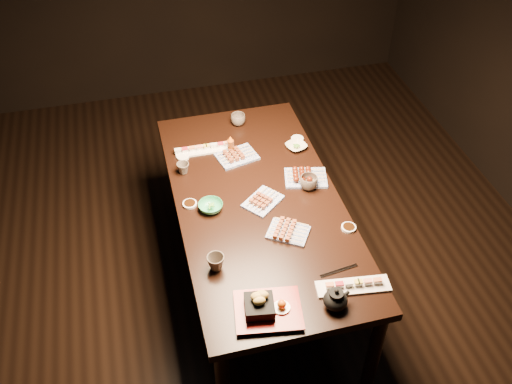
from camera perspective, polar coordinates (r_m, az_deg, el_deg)
ground at (r=3.69m, az=0.29°, el=-9.78°), size 5.00×5.00×0.00m
dining_table at (r=3.42m, az=0.21°, el=-5.46°), size 0.97×1.83×0.75m
sushi_platter_near at (r=2.77m, az=9.72°, el=-9.07°), size 0.36×0.14×0.04m
sushi_platter_far at (r=3.50m, az=-5.33°, el=4.42°), size 0.34×0.10×0.04m
yakitori_plate_center at (r=3.13m, az=0.69°, el=-0.68°), size 0.26×0.25×0.05m
yakitori_plate_right at (r=2.96m, az=3.25°, el=-3.80°), size 0.25×0.24×0.05m
yakitori_plate_left at (r=3.43m, az=-1.94°, el=3.85°), size 0.27×0.22×0.06m
tsukune_plate at (r=3.29m, az=5.01°, el=1.70°), size 0.27×0.22×0.06m
edamame_bowl_green at (r=3.10m, az=-4.56°, el=-1.47°), size 0.17×0.17×0.04m
edamame_bowl_cream at (r=3.52m, az=4.04°, el=4.57°), size 0.15×0.15×0.03m
tempura_tray at (r=2.61m, az=1.23°, el=-11.23°), size 0.34×0.29×0.11m
teacup_near_left at (r=2.80m, az=-4.05°, el=-7.05°), size 0.10×0.10×0.08m
teacup_mid_right at (r=3.22m, az=5.29°, el=0.96°), size 0.11×0.11×0.08m
teacup_far_left at (r=3.34m, az=-7.31°, el=2.38°), size 0.09×0.09×0.07m
teacup_far_right at (r=3.71m, az=-1.80°, el=7.26°), size 0.12×0.12×0.07m
teapot at (r=2.66m, az=7.97°, el=-10.48°), size 0.16×0.16×0.11m
condiment_bottle at (r=3.45m, az=-2.56°, el=4.75°), size 0.04×0.04×0.13m
sauce_dish_west at (r=3.15m, az=-6.64°, el=-1.20°), size 0.10×0.10×0.01m
sauce_dish_east at (r=3.59m, az=4.15°, el=5.32°), size 0.10×0.10×0.01m
sauce_dish_se at (r=3.04m, az=9.24°, el=-3.53°), size 0.08×0.08×0.01m
sauce_dish_nw at (r=3.47m, az=-7.31°, el=3.49°), size 0.08×0.08×0.01m
chopsticks_near at (r=2.66m, az=0.96°, el=-11.80°), size 0.11×0.18×0.01m
chopsticks_se at (r=2.83m, az=8.28°, el=-7.77°), size 0.20×0.04×0.01m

